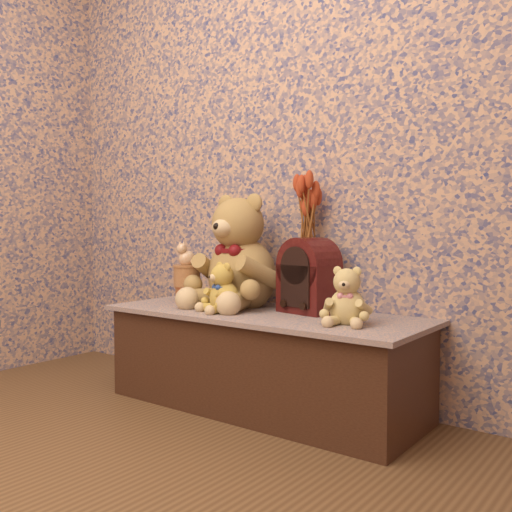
{
  "coord_description": "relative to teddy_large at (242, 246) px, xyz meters",
  "views": [
    {
      "loc": [
        1.43,
        -0.72,
        0.78
      ],
      "look_at": [
        0.0,
        1.19,
        0.65
      ],
      "focal_mm": 40.29,
      "sensor_mm": 36.0,
      "label": 1
    }
  ],
  "objects": [
    {
      "name": "display_shelf",
      "position": [
        0.19,
        -0.09,
        -0.48
      ],
      "size": [
        1.41,
        0.55,
        0.41
      ],
      "primitive_type": "cube",
      "color": "#384F73",
      "rests_on": "ground"
    },
    {
      "name": "teddy_large",
      "position": [
        0.0,
        0.0,
        0.0
      ],
      "size": [
        0.46,
        0.54,
        0.55
      ],
      "primitive_type": null,
      "rotation": [
        0.0,
        0.0,
        -0.06
      ],
      "color": "olive",
      "rests_on": "display_shelf"
    },
    {
      "name": "teddy_medium",
      "position": [
        0.05,
        -0.18,
        -0.16
      ],
      "size": [
        0.25,
        0.27,
        0.23
      ],
      "primitive_type": null,
      "rotation": [
        0.0,
        0.0,
        -0.41
      ],
      "color": "#BA9034",
      "rests_on": "display_shelf"
    },
    {
      "name": "teddy_small",
      "position": [
        0.61,
        -0.14,
        -0.16
      ],
      "size": [
        0.24,
        0.26,
        0.23
      ],
      "primitive_type": null,
      "rotation": [
        0.0,
        0.0,
        0.29
      ],
      "color": "tan",
      "rests_on": "display_shelf"
    },
    {
      "name": "cathedral_radio",
      "position": [
        0.35,
        0.01,
        -0.11
      ],
      "size": [
        0.26,
        0.2,
        0.32
      ],
      "primitive_type": null,
      "rotation": [
        0.0,
        0.0,
        -0.18
      ],
      "color": "#3B0A0A",
      "rests_on": "display_shelf"
    },
    {
      "name": "ceramic_vase",
      "position": [
        0.31,
        0.09,
        -0.18
      ],
      "size": [
        0.14,
        0.14,
        0.18
      ],
      "primitive_type": "cylinder",
      "rotation": [
        0.0,
        0.0,
        -0.3
      ],
      "color": "tan",
      "rests_on": "display_shelf"
    },
    {
      "name": "dried_stalks",
      "position": [
        0.31,
        0.09,
        0.12
      ],
      "size": [
        0.25,
        0.25,
        0.42
      ],
      "primitive_type": null,
      "rotation": [
        0.0,
        0.0,
        -0.14
      ],
      "color": "#AF391C",
      "rests_on": "ceramic_vase"
    },
    {
      "name": "biscuit_tin_lower",
      "position": [
        -0.27,
        -0.08,
        -0.23
      ],
      "size": [
        0.12,
        0.12,
        0.08
      ],
      "primitive_type": "cylinder",
      "rotation": [
        0.0,
        0.0,
        -0.09
      ],
      "color": "#BB8236",
      "rests_on": "display_shelf"
    },
    {
      "name": "biscuit_tin_upper",
      "position": [
        -0.27,
        -0.08,
        -0.14
      ],
      "size": [
        0.17,
        0.17,
        0.1
      ],
      "primitive_type": "cylinder",
      "rotation": [
        0.0,
        0.0,
        0.43
      ],
      "color": "tan",
      "rests_on": "biscuit_tin_lower"
    },
    {
      "name": "cat_figurine",
      "position": [
        -0.27,
        -0.08,
        -0.04
      ],
      "size": [
        0.1,
        0.11,
        0.12
      ],
      "primitive_type": null,
      "rotation": [
        0.0,
        0.0,
        -0.23
      ],
      "color": "silver",
      "rests_on": "biscuit_tin_upper"
    }
  ]
}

